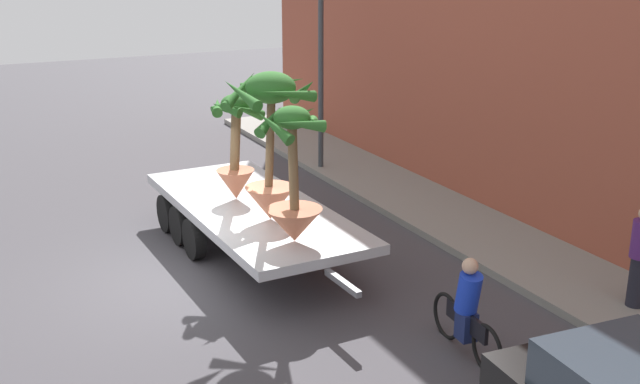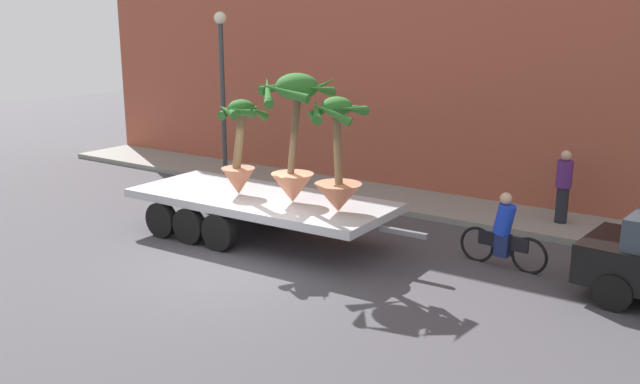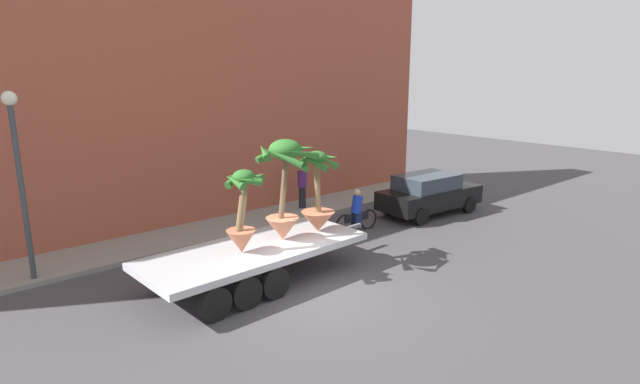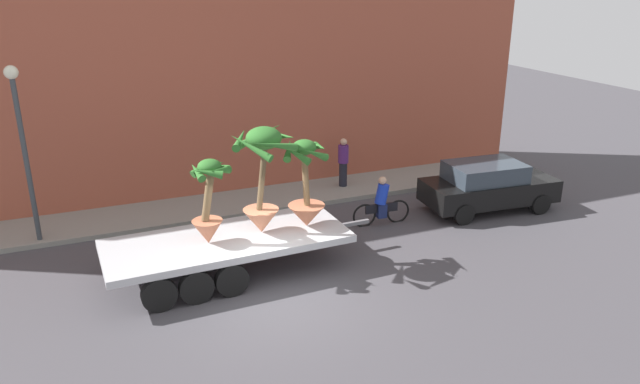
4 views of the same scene
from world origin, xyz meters
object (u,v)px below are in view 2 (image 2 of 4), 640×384
potted_palm_rear (240,149)px  pedestrian_near_gate (564,185)px  street_lamp (222,73)px  potted_palm_front (337,166)px  potted_palm_middle (294,133)px  flatbed_trailer (251,203)px  cyclist (504,234)px

potted_palm_rear → pedestrian_near_gate: potted_palm_rear is taller
pedestrian_near_gate → street_lamp: 10.02m
potted_palm_front → potted_palm_rear: bearing=-178.4°
street_lamp → potted_palm_middle: bearing=-34.4°
potted_palm_middle → street_lamp: bearing=145.6°
potted_palm_middle → potted_palm_front: bearing=-3.6°
flatbed_trailer → potted_palm_rear: (-0.17, -0.14, 1.24)m
flatbed_trailer → street_lamp: 6.13m
potted_palm_middle → cyclist: 4.68m
potted_palm_rear → potted_palm_middle: size_ratio=0.78×
potted_palm_rear → potted_palm_middle: (1.39, 0.14, 0.47)m
flatbed_trailer → potted_palm_middle: size_ratio=2.59×
flatbed_trailer → pedestrian_near_gate: size_ratio=4.13×
flatbed_trailer → potted_palm_front: bearing=-1.7°
flatbed_trailer → potted_palm_rear: size_ratio=3.34×
pedestrian_near_gate → street_lamp: (-9.74, -0.86, 2.19)m
potted_palm_middle → pedestrian_near_gate: 6.45m
flatbed_trailer → street_lamp: bearing=138.5°
potted_palm_middle → cyclist: potted_palm_middle is taller
potted_palm_rear → pedestrian_near_gate: size_ratio=1.24×
potted_palm_rear → pedestrian_near_gate: 7.47m
cyclist → potted_palm_front: bearing=-154.6°
potted_palm_middle → street_lamp: (-5.43, 3.72, 0.75)m
pedestrian_near_gate → street_lamp: size_ratio=0.35×
potted_palm_front → street_lamp: street_lamp is taller
potted_palm_front → cyclist: bearing=25.4°
flatbed_trailer → potted_palm_front: potted_palm_front is taller
potted_palm_middle → potted_palm_front: size_ratio=1.18×
potted_palm_rear → street_lamp: street_lamp is taller
potted_palm_rear → cyclist: size_ratio=1.15×
potted_palm_front → cyclist: size_ratio=1.26×
potted_palm_middle → flatbed_trailer: bearing=-179.9°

